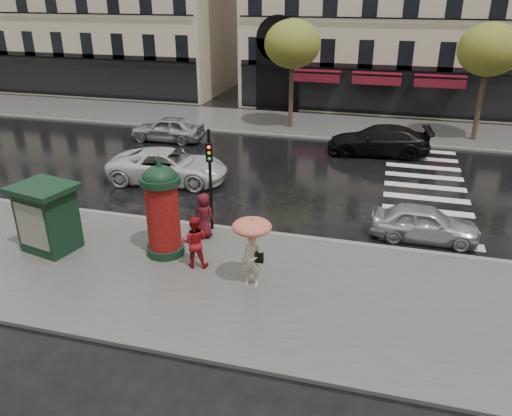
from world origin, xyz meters
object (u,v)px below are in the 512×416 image
(newsstand, at_px, (48,217))
(car_far_silver, at_px, (168,129))
(woman_umbrella, at_px, (252,242))
(woman_red, at_px, (195,242))
(man_burgundy, at_px, (204,216))
(morris_column, at_px, (162,208))
(car_white, at_px, (168,166))
(car_black, at_px, (379,140))
(traffic_light, at_px, (210,171))
(car_silver, at_px, (425,223))

(newsstand, bearing_deg, car_far_silver, 97.53)
(woman_umbrella, relative_size, woman_red, 1.28)
(man_burgundy, distance_m, morris_column, 1.91)
(woman_umbrella, height_order, car_white, woman_umbrella)
(woman_umbrella, distance_m, newsstand, 7.25)
(morris_column, height_order, car_black, morris_column)
(morris_column, xyz_separation_m, traffic_light, (0.90, 2.10, 0.62))
(car_black, height_order, car_far_silver, car_black)
(car_white, bearing_deg, car_black, -59.19)
(newsstand, height_order, car_far_silver, newsstand)
(traffic_light, xyz_separation_m, car_black, (5.49, 11.25, -1.63))
(woman_umbrella, height_order, car_silver, woman_umbrella)
(car_silver, bearing_deg, car_white, 76.01)
(woman_red, relative_size, car_far_silver, 0.40)
(traffic_light, distance_m, car_white, 6.04)
(woman_red, xyz_separation_m, car_silver, (7.16, 4.09, -0.35))
(woman_red, relative_size, man_burgundy, 1.05)
(traffic_light, distance_m, car_black, 12.62)
(morris_column, relative_size, car_black, 0.65)
(morris_column, bearing_deg, car_black, 64.42)
(traffic_light, distance_m, newsstand, 5.67)
(woman_umbrella, xyz_separation_m, traffic_light, (-2.44, 3.24, 0.82))
(newsstand, relative_size, car_black, 0.43)
(woman_red, distance_m, morris_column, 1.60)
(woman_red, xyz_separation_m, car_white, (-4.11, 7.08, -0.23))
(car_black, bearing_deg, morris_column, -31.82)
(car_silver, height_order, car_far_silver, car_far_silver)
(man_burgundy, height_order, morris_column, morris_column)
(morris_column, bearing_deg, traffic_light, 66.75)
(woman_umbrella, distance_m, car_black, 14.82)
(traffic_light, bearing_deg, car_white, 129.97)
(traffic_light, xyz_separation_m, car_far_silver, (-6.57, 10.62, -1.68))
(newsstand, bearing_deg, car_black, 53.85)
(car_black, distance_m, car_far_silver, 12.07)
(traffic_light, bearing_deg, morris_column, -113.25)
(car_far_silver, bearing_deg, car_white, 23.64)
(car_white, height_order, car_black, car_black)
(woman_red, relative_size, newsstand, 0.75)
(man_burgundy, bearing_deg, car_silver, -152.57)
(man_burgundy, xyz_separation_m, car_white, (-3.67, 5.07, -0.19))
(man_burgundy, xyz_separation_m, car_silver, (7.60, 2.09, -0.30))
(morris_column, bearing_deg, woman_umbrella, -18.76)
(newsstand, distance_m, car_silver, 13.07)
(car_white, distance_m, car_black, 11.45)
(woman_umbrella, distance_m, woman_red, 2.23)
(car_silver, relative_size, car_black, 0.70)
(man_burgundy, bearing_deg, car_black, -102.99)
(car_silver, xyz_separation_m, car_black, (-2.05, 9.78, 0.14))
(woman_umbrella, distance_m, car_far_silver, 16.55)
(newsstand, height_order, car_black, newsstand)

